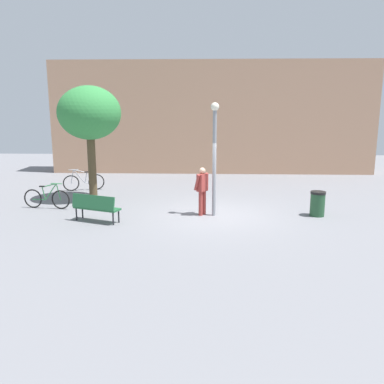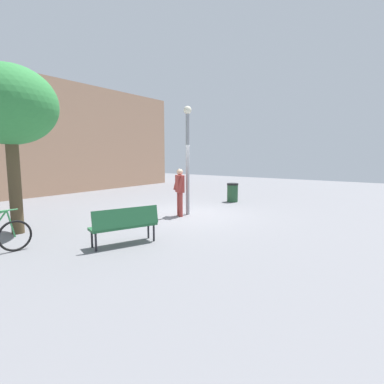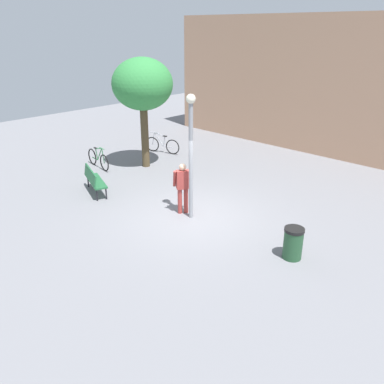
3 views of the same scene
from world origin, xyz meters
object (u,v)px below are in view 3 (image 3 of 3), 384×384
object	(u,v)px
bicycle_green	(98,159)
trash_bin	(293,243)
bicycle_silver	(162,145)
park_bench	(94,179)
person_by_lamppost	(183,185)
lamppost	(191,147)
plaza_tree	(142,85)

from	to	relation	value
bicycle_green	trash_bin	bearing A→B (deg)	-3.86
bicycle_silver	trash_bin	distance (m)	10.17
park_bench	trash_bin	world-z (taller)	park_bench
person_by_lamppost	bicycle_green	size ratio (longest dim) A/B	0.93
lamppost	park_bench	xyz separation A→B (m)	(-3.86, -0.99, -1.75)
person_by_lamppost	trash_bin	bearing A→B (deg)	0.35
plaza_tree	bicycle_green	bearing A→B (deg)	-130.42
bicycle_silver	trash_bin	world-z (taller)	bicycle_silver
lamppost	bicycle_silver	world-z (taller)	lamppost
lamppost	bicycle_green	xyz separation A→B (m)	(-6.14, 0.73, -1.91)
park_bench	bicycle_silver	bearing A→B (deg)	110.73
bicycle_green	trash_bin	xyz separation A→B (m)	(9.71, -0.66, 0.05)
bicycle_silver	lamppost	bearing A→B (deg)	-35.21
bicycle_green	lamppost	bearing A→B (deg)	-6.77
trash_bin	plaza_tree	bearing A→B (deg)	165.41
person_by_lamppost	bicycle_green	world-z (taller)	person_by_lamppost
bicycle_green	bicycle_silver	xyz separation A→B (m)	(0.36, 3.35, -0.00)
park_bench	lamppost	bearing A→B (deg)	14.42
lamppost	bicycle_silver	distance (m)	7.33
trash_bin	park_bench	bearing A→B (deg)	-171.83
bicycle_silver	bicycle_green	bearing A→B (deg)	-96.19
bicycle_green	person_by_lamppost	bearing A→B (deg)	-6.75
lamppost	bicycle_green	world-z (taller)	lamppost
bicycle_green	park_bench	bearing A→B (deg)	-37.03
lamppost	plaza_tree	xyz separation A→B (m)	(-4.84, 2.26, 1.12)
plaza_tree	park_bench	bearing A→B (deg)	-73.29
plaza_tree	bicycle_silver	size ratio (longest dim) A/B	2.59
lamppost	park_bench	bearing A→B (deg)	-165.58
lamppost	trash_bin	distance (m)	4.03
lamppost	bicycle_silver	size ratio (longest dim) A/B	2.21
park_bench	bicycle_green	size ratio (longest dim) A/B	0.92
park_bench	plaza_tree	bearing A→B (deg)	106.71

